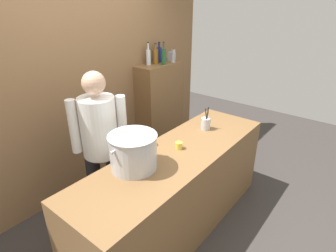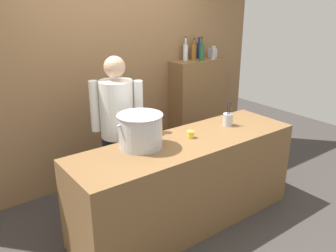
{
  "view_description": "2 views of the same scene",
  "coord_description": "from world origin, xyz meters",
  "px_view_note": "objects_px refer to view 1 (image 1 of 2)",
  "views": [
    {
      "loc": [
        -1.83,
        -1.34,
        2.22
      ],
      "look_at": [
        0.29,
        0.35,
        0.97
      ],
      "focal_mm": 29.52,
      "sensor_mm": 36.0,
      "label": 1
    },
    {
      "loc": [
        -2.02,
        -2.38,
        2.19
      ],
      "look_at": [
        0.03,
        0.35,
        0.94
      ],
      "focal_mm": 37.92,
      "sensor_mm": 36.0,
      "label": 2
    }
  ],
  "objects_px": {
    "stockpot_large": "(133,152)",
    "wine_bottle_green": "(164,56)",
    "spice_tin_silver": "(172,56)",
    "wine_glass_short": "(173,54)",
    "wine_bottle_cobalt": "(159,54)",
    "utensil_crock": "(206,123)",
    "butter_jar": "(179,145)",
    "chef": "(100,142)",
    "wine_bottle_clear": "(148,57)",
    "wine_bottle_amber": "(156,56)"
  },
  "relations": [
    {
      "from": "stockpot_large",
      "to": "wine_bottle_green",
      "type": "distance_m",
      "value": 1.91
    },
    {
      "from": "spice_tin_silver",
      "to": "wine_bottle_green",
      "type": "bearing_deg",
      "value": -164.34
    },
    {
      "from": "stockpot_large",
      "to": "wine_glass_short",
      "type": "bearing_deg",
      "value": 28.1
    },
    {
      "from": "wine_glass_short",
      "to": "wine_bottle_cobalt",
      "type": "bearing_deg",
      "value": 122.18
    },
    {
      "from": "utensil_crock",
      "to": "butter_jar",
      "type": "xyz_separation_m",
      "value": [
        -0.54,
        -0.03,
        -0.04
      ]
    },
    {
      "from": "wine_bottle_green",
      "to": "spice_tin_silver",
      "type": "height_order",
      "value": "wine_bottle_green"
    },
    {
      "from": "chef",
      "to": "stockpot_large",
      "type": "xyz_separation_m",
      "value": [
        -0.04,
        -0.49,
        0.09
      ]
    },
    {
      "from": "utensil_crock",
      "to": "wine_bottle_green",
      "type": "relative_size",
      "value": 0.86
    },
    {
      "from": "butter_jar",
      "to": "wine_bottle_clear",
      "type": "height_order",
      "value": "wine_bottle_clear"
    },
    {
      "from": "utensil_crock",
      "to": "wine_bottle_cobalt",
      "type": "relative_size",
      "value": 0.94
    },
    {
      "from": "stockpot_large",
      "to": "wine_bottle_cobalt",
      "type": "height_order",
      "value": "wine_bottle_cobalt"
    },
    {
      "from": "stockpot_large",
      "to": "wine_glass_short",
      "type": "xyz_separation_m",
      "value": [
        1.79,
        0.96,
        0.46
      ]
    },
    {
      "from": "wine_bottle_clear",
      "to": "spice_tin_silver",
      "type": "height_order",
      "value": "wine_bottle_clear"
    },
    {
      "from": "wine_bottle_green",
      "to": "wine_glass_short",
      "type": "height_order",
      "value": "wine_bottle_green"
    },
    {
      "from": "wine_glass_short",
      "to": "wine_bottle_amber",
      "type": "bearing_deg",
      "value": 150.66
    },
    {
      "from": "wine_bottle_cobalt",
      "to": "wine_glass_short",
      "type": "xyz_separation_m",
      "value": [
        0.11,
        -0.17,
        0.01
      ]
    },
    {
      "from": "utensil_crock",
      "to": "stockpot_large",
      "type": "bearing_deg",
      "value": 175.86
    },
    {
      "from": "wine_bottle_clear",
      "to": "wine_bottle_green",
      "type": "bearing_deg",
      "value": -45.15
    },
    {
      "from": "wine_bottle_green",
      "to": "butter_jar",
      "type": "bearing_deg",
      "value": -135.26
    },
    {
      "from": "butter_jar",
      "to": "wine_glass_short",
      "type": "height_order",
      "value": "wine_glass_short"
    },
    {
      "from": "stockpot_large",
      "to": "wine_bottle_green",
      "type": "height_order",
      "value": "wine_bottle_green"
    },
    {
      "from": "wine_bottle_amber",
      "to": "butter_jar",
      "type": "bearing_deg",
      "value": -131.48
    },
    {
      "from": "chef",
      "to": "wine_bottle_amber",
      "type": "height_order",
      "value": "wine_bottle_amber"
    },
    {
      "from": "spice_tin_silver",
      "to": "stockpot_large",
      "type": "bearing_deg",
      "value": -150.75
    },
    {
      "from": "chef",
      "to": "spice_tin_silver",
      "type": "distance_m",
      "value": 1.97
    },
    {
      "from": "chef",
      "to": "stockpot_large",
      "type": "relative_size",
      "value": 3.54
    },
    {
      "from": "wine_bottle_clear",
      "to": "wine_bottle_cobalt",
      "type": "bearing_deg",
      "value": 3.12
    },
    {
      "from": "wine_bottle_green",
      "to": "wine_bottle_clear",
      "type": "xyz_separation_m",
      "value": [
        -0.15,
        0.15,
        0.0
      ]
    },
    {
      "from": "chef",
      "to": "butter_jar",
      "type": "bearing_deg",
      "value": 164.66
    },
    {
      "from": "wine_bottle_green",
      "to": "wine_bottle_cobalt",
      "type": "height_order",
      "value": "wine_bottle_green"
    },
    {
      "from": "stockpot_large",
      "to": "butter_jar",
      "type": "distance_m",
      "value": 0.53
    },
    {
      "from": "chef",
      "to": "wine_glass_short",
      "type": "distance_m",
      "value": 1.9
    },
    {
      "from": "wine_bottle_green",
      "to": "wine_bottle_clear",
      "type": "relative_size",
      "value": 1.0
    },
    {
      "from": "utensil_crock",
      "to": "wine_bottle_amber",
      "type": "xyz_separation_m",
      "value": [
        0.51,
        1.16,
        0.53
      ]
    },
    {
      "from": "utensil_crock",
      "to": "spice_tin_silver",
      "type": "xyz_separation_m",
      "value": [
        0.82,
        1.12,
        0.48
      ]
    },
    {
      "from": "chef",
      "to": "wine_bottle_cobalt",
      "type": "xyz_separation_m",
      "value": [
        1.65,
        0.64,
        0.53
      ]
    },
    {
      "from": "wine_bottle_amber",
      "to": "wine_bottle_green",
      "type": "relative_size",
      "value": 0.91
    },
    {
      "from": "chef",
      "to": "wine_bottle_cobalt",
      "type": "height_order",
      "value": "wine_bottle_cobalt"
    },
    {
      "from": "wine_bottle_clear",
      "to": "wine_glass_short",
      "type": "height_order",
      "value": "wine_bottle_clear"
    },
    {
      "from": "wine_bottle_amber",
      "to": "wine_glass_short",
      "type": "distance_m",
      "value": 0.27
    },
    {
      "from": "spice_tin_silver",
      "to": "chef",
      "type": "bearing_deg",
      "value": -163.12
    },
    {
      "from": "wine_bottle_amber",
      "to": "wine_bottle_cobalt",
      "type": "relative_size",
      "value": 1.0
    },
    {
      "from": "wine_bottle_amber",
      "to": "wine_bottle_clear",
      "type": "height_order",
      "value": "wine_bottle_clear"
    },
    {
      "from": "utensil_crock",
      "to": "wine_bottle_clear",
      "type": "bearing_deg",
      "value": 71.81
    },
    {
      "from": "wine_bottle_cobalt",
      "to": "butter_jar",
      "type": "bearing_deg",
      "value": -133.73
    },
    {
      "from": "wine_bottle_clear",
      "to": "spice_tin_silver",
      "type": "relative_size",
      "value": 2.43
    },
    {
      "from": "stockpot_large",
      "to": "spice_tin_silver",
      "type": "xyz_separation_m",
      "value": [
        1.87,
        1.04,
        0.4
      ]
    },
    {
      "from": "chef",
      "to": "wine_bottle_amber",
      "type": "distance_m",
      "value": 1.72
    },
    {
      "from": "wine_glass_short",
      "to": "spice_tin_silver",
      "type": "height_order",
      "value": "wine_glass_short"
    },
    {
      "from": "stockpot_large",
      "to": "wine_bottle_green",
      "type": "relative_size",
      "value": 1.54
    }
  ]
}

